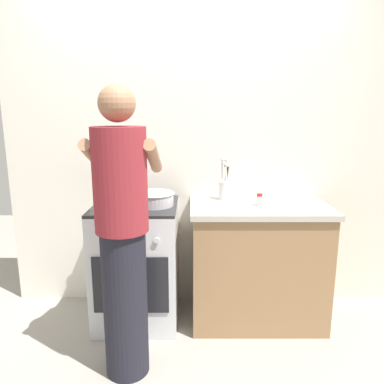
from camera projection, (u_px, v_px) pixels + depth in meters
ground at (185, 328)px, 2.69m from camera, size 6.00×6.00×0.00m
back_wall at (211, 151)px, 2.91m from camera, size 3.20×0.10×2.50m
countertop at (259, 263)px, 2.73m from camera, size 1.00×0.60×0.90m
stove_range at (139, 263)px, 2.74m from camera, size 0.60×0.62×0.90m
pot at (118, 194)px, 2.66m from camera, size 0.24×0.18×0.14m
mixing_bowl at (156, 198)px, 2.61m from camera, size 0.29×0.29×0.10m
utensil_crock at (227, 186)px, 2.77m from camera, size 0.10×0.10×0.33m
spice_bottle at (261, 200)px, 2.60m from camera, size 0.04×0.04×0.09m
person at (124, 237)px, 2.08m from camera, size 0.41×0.50×1.70m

